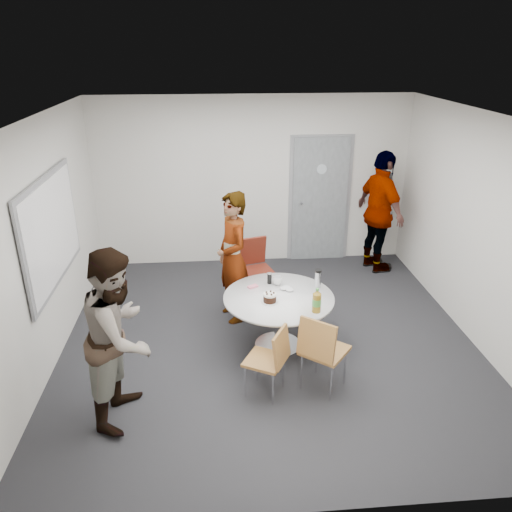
{
  "coord_description": "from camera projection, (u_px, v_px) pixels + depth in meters",
  "views": [
    {
      "loc": [
        -0.61,
        -5.26,
        3.41
      ],
      "look_at": [
        -0.14,
        0.25,
        1.03
      ],
      "focal_mm": 35.0,
      "sensor_mm": 36.0,
      "label": 1
    }
  ],
  "objects": [
    {
      "name": "floor",
      "position": [
        269.0,
        339.0,
        6.21
      ],
      "size": [
        5.0,
        5.0,
        0.0
      ],
      "primitive_type": "plane",
      "color": "black",
      "rests_on": "ground"
    },
    {
      "name": "ceiling",
      "position": [
        271.0,
        117.0,
        5.15
      ],
      "size": [
        5.0,
        5.0,
        0.0
      ],
      "primitive_type": "plane",
      "rotation": [
        3.14,
        0.0,
        0.0
      ],
      "color": "silver",
      "rests_on": "wall_back"
    },
    {
      "name": "wall_back",
      "position": [
        253.0,
        182.0,
        7.97
      ],
      "size": [
        5.0,
        0.0,
        5.0
      ],
      "primitive_type": "plane",
      "rotation": [
        1.57,
        0.0,
        0.0
      ],
      "color": "silver",
      "rests_on": "floor"
    },
    {
      "name": "wall_left",
      "position": [
        44.0,
        246.0,
        5.48
      ],
      "size": [
        0.0,
        5.0,
        5.0
      ],
      "primitive_type": "plane",
      "rotation": [
        1.57,
        0.0,
        1.57
      ],
      "color": "silver",
      "rests_on": "floor"
    },
    {
      "name": "wall_right",
      "position": [
        480.0,
        232.0,
        5.88
      ],
      "size": [
        0.0,
        5.0,
        5.0
      ],
      "primitive_type": "plane",
      "rotation": [
        1.57,
        0.0,
        -1.57
      ],
      "color": "silver",
      "rests_on": "floor"
    },
    {
      "name": "wall_front",
      "position": [
        311.0,
        371.0,
        3.39
      ],
      "size": [
        5.0,
        0.0,
        5.0
      ],
      "primitive_type": "plane",
      "rotation": [
        -1.57,
        0.0,
        0.0
      ],
      "color": "silver",
      "rests_on": "floor"
    },
    {
      "name": "door",
      "position": [
        320.0,
        200.0,
        8.17
      ],
      "size": [
        1.02,
        0.17,
        2.12
      ],
      "color": "slate",
      "rests_on": "wall_back"
    },
    {
      "name": "whiteboard",
      "position": [
        52.0,
        231.0,
        5.63
      ],
      "size": [
        0.04,
        1.9,
        1.25
      ],
      "color": "gray",
      "rests_on": "wall_left"
    },
    {
      "name": "table",
      "position": [
        281.0,
        303.0,
        5.85
      ],
      "size": [
        1.3,
        1.3,
        0.96
      ],
      "color": "white",
      "rests_on": "floor"
    },
    {
      "name": "chair_near_left",
      "position": [
        272.0,
        356.0,
        5.07
      ],
      "size": [
        0.53,
        0.52,
        0.79
      ],
      "rotation": [
        0.0,
        0.0,
        1.07
      ],
      "color": "brown",
      "rests_on": "floor"
    },
    {
      "name": "chair_near_right",
      "position": [
        321.0,
        347.0,
        5.09
      ],
      "size": [
        0.61,
        0.62,
        0.89
      ],
      "rotation": [
        0.0,
        0.0,
        -0.68
      ],
      "color": "brown",
      "rests_on": "floor"
    },
    {
      "name": "chair_far",
      "position": [
        255.0,
        264.0,
        6.97
      ],
      "size": [
        0.54,
        0.57,
        0.91
      ],
      "rotation": [
        0.0,
        0.0,
        3.43
      ],
      "color": "#5F1E13",
      "rests_on": "floor"
    },
    {
      "name": "person_main",
      "position": [
        233.0,
        258.0,
        6.39
      ],
      "size": [
        0.59,
        0.73,
        1.73
      ],
      "primitive_type": "imported",
      "rotation": [
        0.0,
        0.0,
        -1.26
      ],
      "color": "#A5C6EA",
      "rests_on": "floor"
    },
    {
      "name": "person_left",
      "position": [
        120.0,
        336.0,
        4.67
      ],
      "size": [
        0.82,
        0.97,
        1.76
      ],
      "primitive_type": "imported",
      "rotation": [
        0.0,
        0.0,
        1.37
      ],
      "color": "white",
      "rests_on": "floor"
    },
    {
      "name": "person_right",
      "position": [
        380.0,
        213.0,
        7.76
      ],
      "size": [
        0.76,
        1.21,
        1.93
      ],
      "primitive_type": "imported",
      "rotation": [
        0.0,
        0.0,
        1.84
      ],
      "color": "black",
      "rests_on": "floor"
    }
  ]
}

